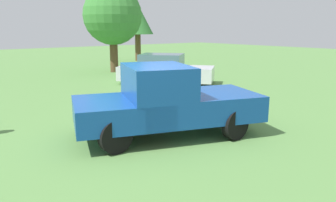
# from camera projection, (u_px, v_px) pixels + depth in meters

# --- Properties ---
(ground_plane) EXTENTS (80.00, 80.00, 0.00)m
(ground_plane) POSITION_uv_depth(u_px,v_px,m) (150.00, 138.00, 8.20)
(ground_plane) COLOR #5B8C47
(pickup_truck) EXTENTS (4.99, 3.41, 1.81)m
(pickup_truck) POSITION_uv_depth(u_px,v_px,m) (164.00, 100.00, 8.16)
(pickup_truck) COLOR black
(pickup_truck) RESTS_ON ground_plane
(sedan_near) EXTENTS (4.26, 4.66, 1.46)m
(sedan_near) POSITION_uv_depth(u_px,v_px,m) (165.00, 70.00, 16.09)
(sedan_near) COLOR black
(sedan_near) RESTS_ON ground_plane
(tree_far_center) EXTENTS (3.58, 3.58, 5.24)m
(tree_far_center) POSITION_uv_depth(u_px,v_px,m) (113.00, 16.00, 19.83)
(tree_far_center) COLOR brown
(tree_far_center) RESTS_ON ground_plane
(tree_side) EXTENTS (2.60, 2.60, 4.71)m
(tree_side) POSITION_uv_depth(u_px,v_px,m) (137.00, 19.00, 26.82)
(tree_side) COLOR brown
(tree_side) RESTS_ON ground_plane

